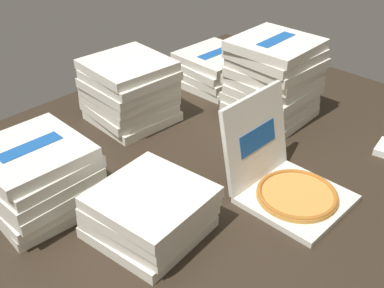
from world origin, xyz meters
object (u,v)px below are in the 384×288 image
object	(u,v)px
pizza_stack_center_far	(129,91)
pizza_stack_right_far	(38,179)
pizza_stack_left_far	(150,212)
water_bottle_4	(25,151)
open_pizza_box	(285,179)
pizza_stack_center_near	(273,80)
water_bottle_3	(1,161)
pizza_stack_right_near	(215,69)

from	to	relation	value
pizza_stack_center_far	pizza_stack_right_far	bearing A→B (deg)	-157.53
pizza_stack_left_far	water_bottle_4	bearing A→B (deg)	100.33
open_pizza_box	water_bottle_4	xyz separation A→B (m)	(-0.69, 0.97, 0.03)
pizza_stack_center_near	pizza_stack_right_far	bearing A→B (deg)	170.36
pizza_stack_center_far	water_bottle_4	xyz separation A→B (m)	(-0.66, -0.04, -0.06)
open_pizza_box	pizza_stack_left_far	distance (m)	0.62
pizza_stack_center_far	pizza_stack_left_far	distance (m)	0.93
pizza_stack_center_far	water_bottle_3	size ratio (longest dim) A/B	1.84
pizza_stack_right_near	pizza_stack_left_far	distance (m)	1.42
pizza_stack_center_near	pizza_stack_center_far	xyz separation A→B (m)	(-0.57, 0.54, -0.05)
pizza_stack_right_far	pizza_stack_left_far	bearing A→B (deg)	-63.58
pizza_stack_right_near	pizza_stack_right_far	bearing A→B (deg)	-168.62
open_pizza_box	pizza_stack_center_far	size ratio (longest dim) A/B	1.09
open_pizza_box	water_bottle_3	world-z (taller)	open_pizza_box
pizza_stack_left_far	water_bottle_3	size ratio (longest dim) A/B	1.88
open_pizza_box	pizza_stack_center_near	bearing A→B (deg)	40.81
open_pizza_box	pizza_stack_left_far	xyz separation A→B (m)	(-0.56, 0.25, 0.02)
pizza_stack_right_near	water_bottle_3	xyz separation A→B (m)	(-1.46, -0.00, 0.02)
open_pizza_box	pizza_stack_center_near	world-z (taller)	pizza_stack_center_near
water_bottle_3	pizza_stack_right_far	bearing A→B (deg)	-84.97
pizza_stack_right_near	pizza_stack_center_far	bearing A→B (deg)	178.01
pizza_stack_right_far	pizza_stack_center_near	distance (m)	1.35
open_pizza_box	pizza_stack_right_near	world-z (taller)	open_pizza_box
pizza_stack_right_far	water_bottle_3	size ratio (longest dim) A/B	1.79
pizza_stack_right_far	pizza_stack_center_far	bearing A→B (deg)	22.47
open_pizza_box	pizza_stack_center_far	xyz separation A→B (m)	(-0.03, 1.01, 0.09)
pizza_stack_right_far	pizza_stack_left_far	distance (m)	0.50
pizza_stack_right_near	water_bottle_4	world-z (taller)	water_bottle_4
pizza_stack_center_far	open_pizza_box	bearing A→B (deg)	-88.24
open_pizza_box	pizza_stack_center_near	size ratio (longest dim) A/B	1.08
water_bottle_4	pizza_stack_right_near	bearing A→B (deg)	0.70
water_bottle_3	water_bottle_4	bearing A→B (deg)	-5.79
pizza_stack_center_near	water_bottle_4	distance (m)	1.34
pizza_stack_right_near	water_bottle_3	bearing A→B (deg)	-179.82
pizza_stack_right_near	pizza_stack_left_far	xyz separation A→B (m)	(-1.21, -0.73, -0.00)
pizza_stack_right_far	water_bottle_3	bearing A→B (deg)	95.03
pizza_stack_right_near	pizza_stack_left_far	bearing A→B (deg)	-148.78
water_bottle_3	water_bottle_4	xyz separation A→B (m)	(0.12, -0.01, 0.00)
pizza_stack_center_far	water_bottle_3	world-z (taller)	pizza_stack_center_far
pizza_stack_center_near	pizza_stack_left_far	bearing A→B (deg)	-168.75
pizza_stack_center_far	water_bottle_4	size ratio (longest dim) A/B	1.84
pizza_stack_right_near	pizza_stack_center_far	xyz separation A→B (m)	(-0.68, 0.02, 0.08)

